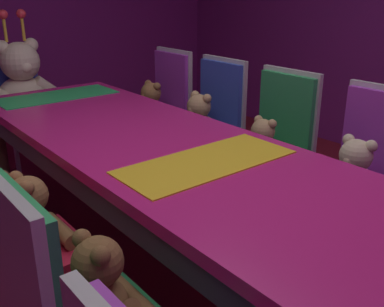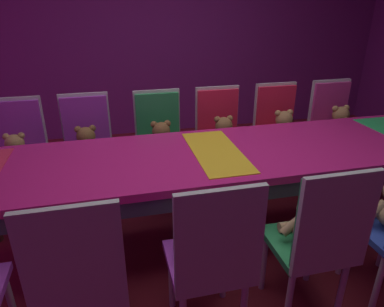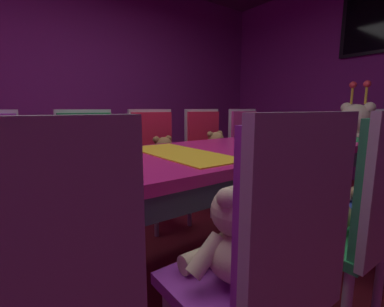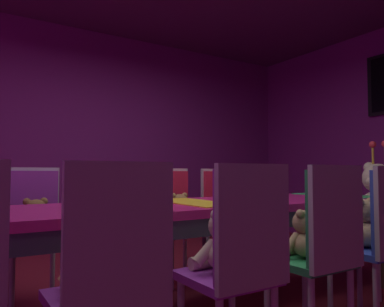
{
  "view_description": "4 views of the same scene",
  "coord_description": "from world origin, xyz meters",
  "views": [
    {
      "loc": [
        -1.13,
        -1.3,
        1.43
      ],
      "look_at": [
        -0.05,
        0.03,
        0.78
      ],
      "focal_mm": 41.84,
      "sensor_mm": 36.0,
      "label": 1
    },
    {
      "loc": [
        2.08,
        -0.67,
        1.69
      ],
      "look_at": [
        0.07,
        -0.19,
        0.77
      ],
      "focal_mm": 32.4,
      "sensor_mm": 36.0,
      "label": 2
    },
    {
      "loc": [
        1.23,
        -0.83,
        0.99
      ],
      "look_at": [
        0.04,
        0.05,
        0.74
      ],
      "focal_mm": 25.04,
      "sensor_mm": 36.0,
      "label": 3
    },
    {
      "loc": [
        2.17,
        -1.39,
        0.94
      ],
      "look_at": [
        0.09,
        -0.07,
        1.07
      ],
      "focal_mm": 35.04,
      "sensor_mm": 36.0,
      "label": 4
    }
  ],
  "objects": [
    {
      "name": "chair_left_2",
      "position": [
        -0.8,
        -0.28,
        0.6
      ],
      "size": [
        0.42,
        0.41,
        0.98
      ],
      "color": "#268C4C",
      "rests_on": "ground_plane"
    },
    {
      "name": "teddy_right_4",
      "position": [
        0.68,
        0.88,
        0.6
      ],
      "size": [
        0.26,
        0.34,
        0.32
      ],
      "rotation": [
        0.0,
        0.0,
        3.14
      ],
      "color": "tan",
      "rests_on": "chair_right_4"
    },
    {
      "name": "chair_left_3",
      "position": [
        -0.8,
        0.28,
        0.6
      ],
      "size": [
        0.42,
        0.41,
        0.98
      ],
      "color": "red",
      "rests_on": "ground_plane"
    },
    {
      "name": "teddy_right_3",
      "position": [
        0.68,
        0.32,
        0.58
      ],
      "size": [
        0.23,
        0.29,
        0.28
      ],
      "rotation": [
        0.0,
        0.0,
        3.14
      ],
      "color": "tan",
      "rests_on": "chair_right_3"
    },
    {
      "name": "wall_left",
      "position": [
        -2.6,
        0.0,
        1.4
      ],
      "size": [
        0.12,
        6.4,
        2.8
      ],
      "primitive_type": "cube",
      "color": "#721E72",
      "rests_on": "ground_plane"
    },
    {
      "name": "teddy_right_2",
      "position": [
        0.69,
        -0.27,
        0.59
      ],
      "size": [
        0.26,
        0.33,
        0.31
      ],
      "rotation": [
        0.0,
        0.0,
        3.14
      ],
      "color": "beige",
      "rests_on": "chair_right_2"
    },
    {
      "name": "chair_right_2",
      "position": [
        0.83,
        -0.27,
        0.6
      ],
      "size": [
        0.42,
        0.41,
        0.98
      ],
      "rotation": [
        0.0,
        0.0,
        3.14
      ],
      "color": "purple",
      "rests_on": "ground_plane"
    },
    {
      "name": "teddy_left_5",
      "position": [
        -0.67,
        1.46,
        0.6
      ],
      "size": [
        0.26,
        0.34,
        0.32
      ],
      "color": "#9E7247",
      "rests_on": "chair_left_5"
    },
    {
      "name": "teddy_left_2",
      "position": [
        -0.65,
        -0.28,
        0.59
      ],
      "size": [
        0.25,
        0.33,
        0.31
      ],
      "color": "brown",
      "rests_on": "chair_left_2"
    },
    {
      "name": "king_teddy_bear",
      "position": [
        0.0,
        2.17,
        0.72
      ],
      "size": [
        0.63,
        0.49,
        0.81
      ],
      "rotation": [
        0.0,
        0.0,
        -1.57
      ],
      "color": "beige",
      "rests_on": "throne_chair"
    },
    {
      "name": "throne_chair",
      "position": [
        0.0,
        2.34,
        0.6
      ],
      "size": [
        0.41,
        0.42,
        0.98
      ],
      "rotation": [
        0.0,
        0.0,
        -1.57
      ],
      "color": "#2D47B2",
      "rests_on": "ground_plane"
    },
    {
      "name": "ground_plane",
      "position": [
        0.0,
        0.0,
        0.0
      ],
      "size": [
        7.9,
        7.9,
        0.0
      ],
      "primitive_type": "plane",
      "color": "maroon"
    },
    {
      "name": "banquet_table",
      "position": [
        0.0,
        0.0,
        0.66
      ],
      "size": [
        0.9,
        3.59,
        0.75
      ],
      "color": "#C61E72",
      "rests_on": "ground_plane"
    },
    {
      "name": "teddy_left_3",
      "position": [
        -0.65,
        0.28,
        0.59
      ],
      "size": [
        0.25,
        0.33,
        0.31
      ],
      "color": "olive",
      "rests_on": "chair_left_3"
    },
    {
      "name": "teddy_left_4",
      "position": [
        -0.66,
        0.86,
        0.6
      ],
      "size": [
        0.26,
        0.34,
        0.32
      ],
      "color": "#9E7247",
      "rests_on": "chair_left_4"
    },
    {
      "name": "chair_left_5",
      "position": [
        -0.82,
        1.46,
        0.6
      ],
      "size": [
        0.42,
        0.41,
        0.98
      ],
      "color": "#CC338C",
      "rests_on": "ground_plane"
    },
    {
      "name": "chair_left_4",
      "position": [
        -0.81,
        0.86,
        0.6
      ],
      "size": [
        0.42,
        0.41,
        0.98
      ],
      "color": "red",
      "rests_on": "ground_plane"
    },
    {
      "name": "chair_right_3",
      "position": [
        0.83,
        0.32,
        0.6
      ],
      "size": [
        0.42,
        0.41,
        0.98
      ],
      "rotation": [
        0.0,
        0.0,
        3.14
      ],
      "color": "#268C4C",
      "rests_on": "ground_plane"
    }
  ]
}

